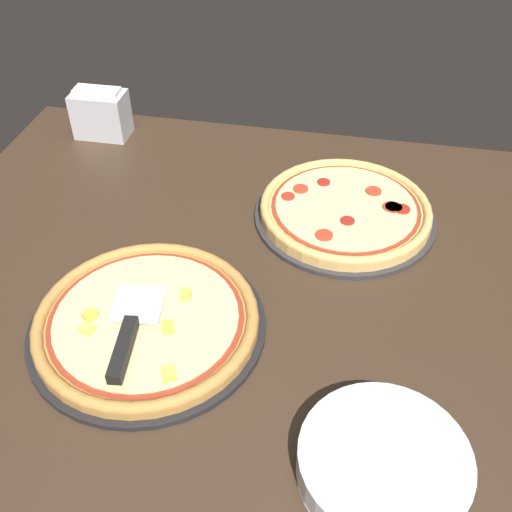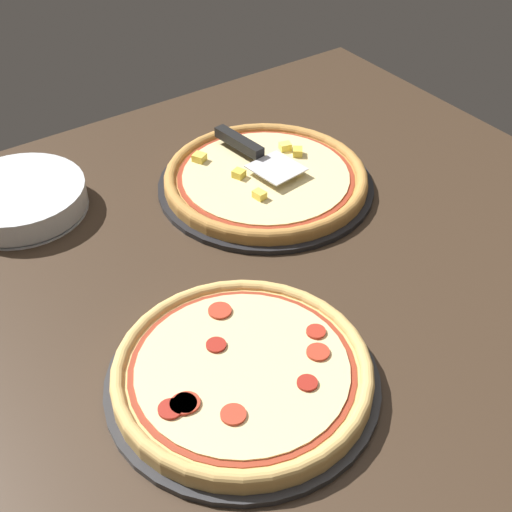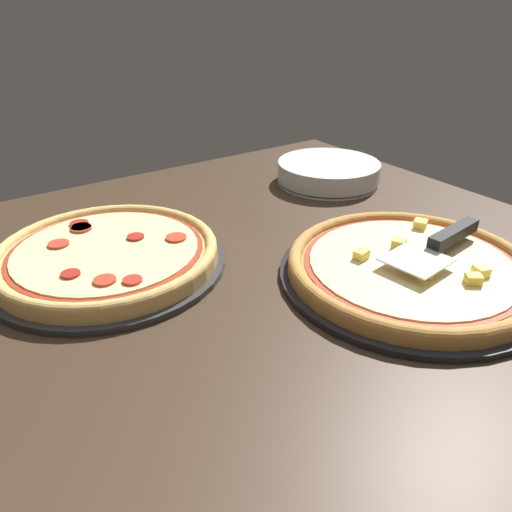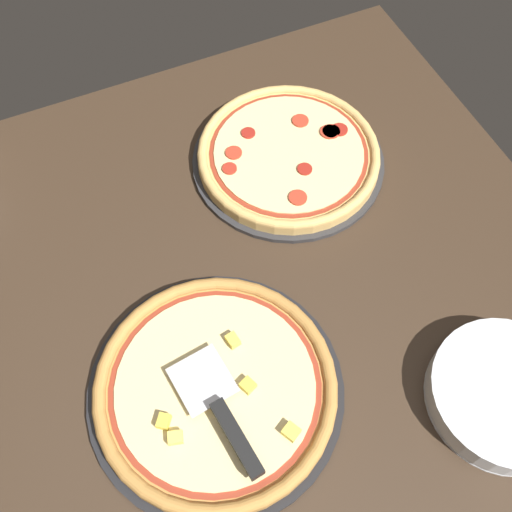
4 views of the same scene
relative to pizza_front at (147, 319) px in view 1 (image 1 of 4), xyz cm
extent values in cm
cube|color=#38281C|center=(8.67, 14.87, -4.05)|extent=(123.65, 112.31, 3.60)
cylinder|color=black|center=(0.00, 0.01, -1.75)|extent=(40.28, 40.28, 1.00)
cylinder|color=#B77F3D|center=(0.00, 0.01, -0.50)|extent=(37.87, 37.87, 1.51)
torus|color=#B77F3D|center=(0.00, 0.01, 0.26)|extent=(37.87, 37.87, 2.14)
cylinder|color=maroon|center=(0.00, 0.01, 0.33)|extent=(32.91, 32.91, 0.15)
cylinder|color=beige|center=(0.00, 0.01, 0.46)|extent=(31.05, 31.05, 0.40)
cube|color=#F4D64C|center=(5.32, 5.52, 1.36)|extent=(2.05, 2.48, 1.40)
cube|color=#F9E05B|center=(-8.26, -5.08, 1.36)|extent=(2.59, 2.34, 1.40)
cube|color=yellow|center=(4.53, -2.19, 1.36)|extent=(2.59, 2.64, 1.40)
cube|color=yellow|center=(-9.02, -2.15, 1.36)|extent=(2.74, 2.82, 1.40)
cube|color=#F4D64C|center=(7.54, -11.17, 1.36)|extent=(2.94, 2.98, 1.40)
cube|color=yellow|center=(-3.80, 2.31, 1.36)|extent=(2.98, 2.96, 1.40)
cylinder|color=#2D2D30|center=(30.21, 36.96, -1.75)|extent=(37.45, 37.45, 1.00)
cylinder|color=#DBAD60|center=(30.21, 36.96, -0.24)|extent=(35.20, 35.20, 2.03)
torus|color=#DBAD60|center=(30.21, 36.96, 0.78)|extent=(35.20, 35.20, 1.87)
cylinder|color=maroon|center=(30.21, 36.96, 0.85)|extent=(30.60, 30.60, 0.15)
cylinder|color=beige|center=(30.21, 36.96, 0.98)|extent=(28.86, 28.86, 0.40)
cylinder|color=#AD2D1E|center=(39.84, 37.92, 1.38)|extent=(3.52, 3.52, 0.40)
cylinder|color=maroon|center=(24.89, 44.16, 1.38)|extent=(2.77, 2.77, 0.40)
cylinder|color=#B73823|center=(20.35, 40.74, 1.38)|extent=(3.21, 3.21, 0.40)
cylinder|color=#B73823|center=(35.57, 42.89, 1.38)|extent=(3.31, 3.31, 0.40)
cylinder|color=#AD2D1E|center=(18.15, 37.54, 1.38)|extent=(2.78, 2.78, 0.40)
cylinder|color=#B73823|center=(39.41, 38.00, 1.38)|extent=(3.52, 3.52, 0.40)
cylinder|color=maroon|center=(41.58, 37.68, 1.38)|extent=(3.22, 3.22, 0.40)
cylinder|color=maroon|center=(31.00, 31.69, 1.38)|extent=(2.82, 2.82, 0.40)
cylinder|color=#B73823|center=(26.93, 26.30, 1.38)|extent=(3.42, 3.42, 0.40)
cube|color=silver|center=(-1.53, 1.15, 2.18)|extent=(9.21, 9.67, 0.24)
cube|color=black|center=(-0.24, -9.20, 3.06)|extent=(3.68, 12.30, 2.00)
cylinder|color=silver|center=(40.03, -19.13, -1.90)|extent=(23.38, 23.38, 0.70)
cylinder|color=silver|center=(40.03, -19.13, -1.20)|extent=(23.38, 23.38, 0.70)
cylinder|color=silver|center=(40.03, -19.13, -0.50)|extent=(23.38, 23.38, 0.70)
cylinder|color=silver|center=(40.03, -19.13, 0.20)|extent=(23.38, 23.38, 0.70)
cylinder|color=silver|center=(40.03, -19.13, 0.90)|extent=(23.38, 23.38, 0.70)
cylinder|color=silver|center=(40.03, -19.13, 1.60)|extent=(23.38, 23.38, 0.70)
cylinder|color=silver|center=(40.03, -19.13, 2.30)|extent=(23.38, 23.38, 0.70)
cube|color=#B2B2B7|center=(-31.95, 59.87, 3.32)|extent=(13.02, 8.10, 11.15)
cube|color=white|center=(-31.95, 59.87, 9.50)|extent=(11.04, 4.50, 1.20)
camera|label=1|loc=(31.31, -63.46, 74.52)|focal=42.00mm
camera|label=2|loc=(65.10, 90.18, 73.01)|focal=50.00mm
camera|label=3|loc=(-41.13, 57.53, 37.46)|focal=35.00mm
camera|label=4|loc=(-6.05, -29.03, 90.01)|focal=42.00mm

